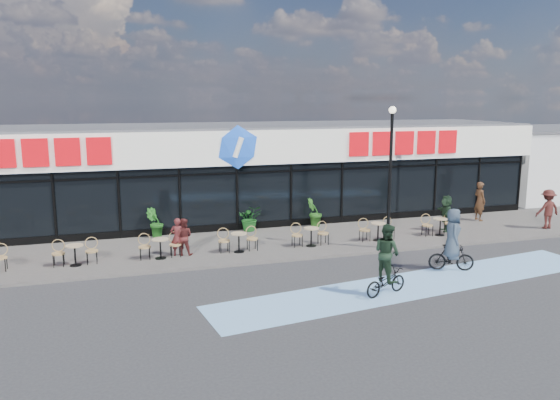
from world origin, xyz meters
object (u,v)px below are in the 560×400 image
pedestrian_c (548,209)px  cyclist_a (386,265)px  potted_plant_right (250,218)px  pedestrian_a (446,213)px  potted_plant_left (155,223)px  patron_left (178,237)px  patron_right (184,237)px  lamp_post (390,166)px  potted_plant_mid (314,212)px  pedestrian_b (480,201)px  cyclist_b (452,244)px

pedestrian_c → cyclist_a: bearing=27.7°
potted_plant_right → pedestrian_a: bearing=-17.3°
potted_plant_left → patron_left: patron_left is taller
patron_right → cyclist_a: size_ratio=0.63×
lamp_post → potted_plant_right: (-4.44, 4.35, -2.66)m
potted_plant_left → pedestrian_c: bearing=-11.8°
lamp_post → potted_plant_right: size_ratio=4.79×
potted_plant_mid → patron_left: 7.09m
potted_plant_mid → pedestrian_c: 10.45m
lamp_post → potted_plant_mid: lamp_post is taller
potted_plant_left → cyclist_a: cyclist_a is taller
potted_plant_right → pedestrian_a: (8.24, -2.56, 0.23)m
patron_left → patron_right: size_ratio=1.03×
potted_plant_right → pedestrian_a: size_ratio=0.71×
potted_plant_left → pedestrian_b: 15.15m
pedestrian_c → cyclist_a: (-10.81, -5.25, -0.04)m
potted_plant_right → cyclist_a: cyclist_a is taller
patron_left → pedestrian_c: pedestrian_c is taller
pedestrian_c → cyclist_a: size_ratio=0.80×
potted_plant_left → potted_plant_right: potted_plant_left is taller
potted_plant_mid → cyclist_b: bearing=-71.6°
pedestrian_a → cyclist_b: size_ratio=0.73×
lamp_post → pedestrian_a: (3.79, 1.79, -2.43)m
potted_plant_right → cyclist_b: size_ratio=0.52×
potted_plant_left → pedestrian_a: pedestrian_a is taller
potted_plant_left → cyclist_a: (6.16, -8.79, 0.22)m
pedestrian_a → cyclist_b: cyclist_b is taller
pedestrian_b → cyclist_b: bearing=134.8°
potted_plant_right → pedestrian_b: (10.99, -1.19, 0.36)m
lamp_post → pedestrian_b: lamp_post is taller
pedestrian_c → potted_plant_mid: bearing=-17.0°
pedestrian_a → pedestrian_b: bearing=135.9°
patron_right → cyclist_b: cyclist_b is taller
cyclist_a → cyclist_b: (3.29, 1.48, -0.00)m
potted_plant_mid → pedestrian_a: 5.81m
pedestrian_a → cyclist_b: (-2.89, -4.68, 0.05)m
pedestrian_a → cyclist_a: 8.73m
patron_left → potted_plant_right: bearing=-127.6°
lamp_post → pedestrian_b: size_ratio=2.93×
potted_plant_left → cyclist_b: 11.95m
lamp_post → patron_left: (-7.95, 1.37, -2.51)m
pedestrian_c → potted_plant_right: bearing=-13.3°
patron_left → cyclist_b: bearing=166.2°
potted_plant_right → pedestrian_c: bearing=-15.1°
potted_plant_left → pedestrian_a: 12.61m
potted_plant_right → patron_right: size_ratio=0.82×
pedestrian_a → cyclist_b: 5.50m
patron_left → pedestrian_b: bearing=-161.0°
cyclist_b → patron_right: bearing=153.7°
potted_plant_mid → patron_right: (-6.26, -2.86, 0.04)m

